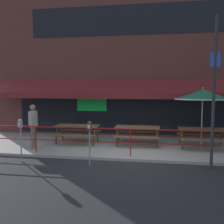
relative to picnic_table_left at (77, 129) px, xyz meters
name	(u,v)px	position (x,y,z in m)	size (l,w,h in m)	color
ground_plane	(130,162)	(2.41, -2.03, -0.71)	(120.00, 120.00, 0.00)	#232326
patio_deck	(134,146)	(2.41, -0.03, -0.66)	(15.00, 4.00, 0.10)	#9E998E
restaurant_building	(138,56)	(2.41, 2.20, 3.29)	(15.00, 1.60, 8.06)	brown
patio_railing	(131,136)	(2.41, -1.73, 0.09)	(13.84, 0.04, 0.97)	maroon
picnic_table_left	(77,129)	(0.00, 0.00, 0.00)	(1.80, 1.42, 0.76)	brown
picnic_table_centre	(137,130)	(2.54, 0.05, 0.00)	(1.80, 1.42, 0.76)	brown
picnic_table_right	(202,133)	(5.08, -0.09, 0.00)	(1.80, 1.42, 0.76)	brown
patio_umbrella_right	(203,95)	(5.08, 0.10, 1.47)	(2.14, 2.14, 2.38)	#B7B2A8
pedestrian_walking	(33,124)	(-1.41, -1.16, 0.35)	(0.30, 0.61, 1.71)	#665B4C
parking_meter_near	(20,127)	(-1.16, -2.55, 0.44)	(0.15, 0.16, 1.42)	gray
parking_meter_far	(89,130)	(1.21, -2.64, 0.44)	(0.15, 0.16, 1.42)	gray
street_sign_pole	(214,93)	(4.90, -2.48, 1.61)	(0.28, 0.09, 4.52)	#2D2D33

